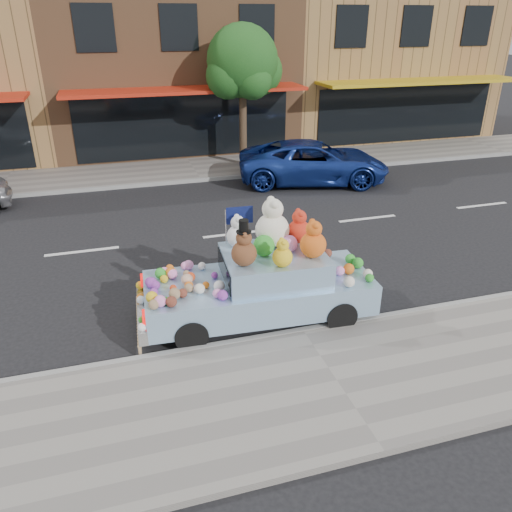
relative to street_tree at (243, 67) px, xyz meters
name	(u,v)px	position (x,y,z in m)	size (l,w,h in m)	color
ground	(235,234)	(-2.03, -6.55, -3.69)	(120.00, 120.00, 0.00)	black
near_sidewalk	(337,383)	(-2.03, -13.05, -3.63)	(60.00, 3.00, 0.12)	gray
far_sidewalk	(193,169)	(-2.03, -0.05, -3.63)	(60.00, 3.00, 0.12)	gray
near_kerb	(302,332)	(-2.03, -11.55, -3.63)	(60.00, 0.12, 0.13)	gray
far_kerb	(201,180)	(-2.03, -1.55, -3.63)	(60.00, 0.12, 0.13)	gray
storefront_mid	(168,59)	(-2.03, 5.42, -0.05)	(10.00, 9.80, 7.30)	#8F5E3C
storefront_right	(368,55)	(7.97, 5.42, -0.05)	(10.00, 9.80, 7.30)	olive
street_tree	(243,67)	(0.00, 0.00, 0.00)	(3.00, 2.70, 5.22)	#38281C
car_blue	(313,162)	(1.81, -2.73, -2.96)	(2.42, 5.24, 1.46)	navy
art_car	(260,280)	(-2.59, -10.71, -2.88)	(4.58, 2.01, 2.31)	black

